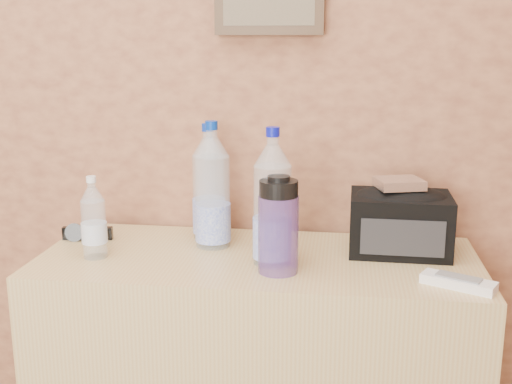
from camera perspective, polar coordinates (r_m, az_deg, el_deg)
dresser at (r=1.83m, az=0.14°, el=-16.33°), size 1.14×0.48×0.71m
pet_large_b at (r=1.81m, az=-4.24°, el=0.37°), size 0.09×0.09×0.33m
pet_large_c at (r=1.73m, az=-3.89°, el=0.01°), size 0.09×0.09×0.34m
pet_large_d at (r=1.59m, az=1.46°, el=-1.12°), size 0.09×0.09×0.35m
pet_small at (r=1.70m, az=-14.23°, el=-2.60°), size 0.06×0.06×0.21m
nalgene_bottle at (r=1.54m, az=2.00°, el=-2.98°), size 0.10×0.10×0.24m
sunglasses at (r=1.87m, az=-14.74°, el=-3.57°), size 0.15×0.07×0.04m
ac_remote at (r=1.55m, az=17.54°, el=-7.68°), size 0.17×0.12×0.02m
toiletry_bag at (r=1.73m, az=12.67°, el=-2.41°), size 0.26×0.19×0.18m
foil_packet at (r=1.70m, az=12.59°, el=0.76°), size 0.14×0.12×0.02m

